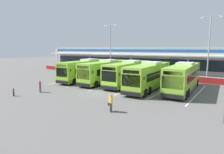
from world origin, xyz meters
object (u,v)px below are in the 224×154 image
Objects in this scene: coach_bus_leftmost at (86,70)px; pedestrian_in_dark_coat at (40,86)px; pedestrian_child at (13,92)px; lamp_post_west at (110,46)px; pedestrian_with_handbag at (111,102)px; coach_bus_left_centre at (106,72)px; coach_bus_right_centre at (149,76)px; coach_bus_centre at (129,73)px; coach_bus_rightmost at (183,78)px; lamp_post_centre at (209,45)px.

coach_bus_leftmost is 7.57× the size of pedestrian_in_dark_coat.
coach_bus_leftmost is 12.21× the size of pedestrian_child.
pedestrian_in_dark_coat is 0.15× the size of lamp_post_west.
lamp_post_west reaches higher than pedestrian_with_handbag.
lamp_post_west reaches higher than coach_bus_left_centre.
coach_bus_left_centre is at bearing 172.77° from coach_bus_right_centre.
pedestrian_child is 0.09× the size of lamp_post_west.
coach_bus_left_centre reaches higher than pedestrian_with_handbag.
coach_bus_centre is 15.42m from lamp_post_west.
coach_bus_left_centre reaches higher than pedestrian_child.
coach_bus_centre is 13.23m from pedestrian_in_dark_coat.
pedestrian_child is (-16.16, -14.26, -1.24)m from coach_bus_rightmost.
coach_bus_rightmost is 21.88m from lamp_post_west.
lamp_post_centre is (4.79, 22.39, 5.43)m from pedestrian_with_handbag.
lamp_post_west is at bearing 178.65° from lamp_post_centre.
pedestrian_in_dark_coat is at bearing -128.64° from lamp_post_centre.
pedestrian_child is at bearing -88.00° from coach_bus_leftmost.
coach_bus_rightmost is 7.57× the size of pedestrian_with_handbag.
lamp_post_west is (-14.52, 11.71, 4.50)m from coach_bus_right_centre.
lamp_post_centre reaches higher than coach_bus_left_centre.
coach_bus_rightmost is 12.21× the size of pedestrian_child.
lamp_post_west is at bearing 135.58° from coach_bus_centre.
coach_bus_centre is (4.19, 0.35, 0.00)m from coach_bus_left_centre.
coach_bus_right_centre is 12.21× the size of pedestrian_child.
coach_bus_left_centre is 1.00× the size of coach_bus_rightmost.
pedestrian_with_handbag is at bearing 7.38° from pedestrian_child.
pedestrian_with_handbag is at bearing -104.25° from coach_bus_rightmost.
pedestrian_child is at bearing -172.62° from pedestrian_with_handbag.
pedestrian_child is (-3.73, -13.88, -1.24)m from coach_bus_left_centre.
pedestrian_in_dark_coat is (-10.97, -9.81, -0.91)m from coach_bus_right_centre.
pedestrian_in_dark_coat is at bearing -104.47° from coach_bus_left_centre.
coach_bus_left_centre is at bearing -144.00° from lamp_post_centre.
coach_bus_right_centre is (12.38, -0.90, 0.00)m from coach_bus_leftmost.
coach_bus_rightmost is at bearing -28.72° from lamp_post_west.
pedestrian_child is at bearing -119.08° from coach_bus_centre.
coach_bus_centre is 14.62m from lamp_post_centre.
coach_bus_leftmost is at bearing -176.71° from coach_bus_centre.
coach_bus_right_centre is 17.56m from pedestrian_child.
lamp_post_west reaches higher than pedestrian_in_dark_coat.
lamp_post_centre is (1.59, 9.81, 4.50)m from coach_bus_rightmost.
pedestrian_child is at bearing -83.92° from lamp_post_west.
pedestrian_with_handbag is (1.06, -11.17, -0.93)m from coach_bus_right_centre.
coach_bus_rightmost is (12.43, 0.38, 0.00)m from coach_bus_left_centre.
coach_bus_leftmost and coach_bus_rightmost have the same top height.
lamp_post_west reaches higher than coach_bus_leftmost.
coach_bus_right_centre is 11.26m from pedestrian_with_handbag.
lamp_post_centre is (17.75, 24.07, 5.75)m from pedestrian_child.
pedestrian_with_handbag is 1.00× the size of pedestrian_in_dark_coat.
pedestrian_with_handbag is 23.54m from lamp_post_centre.
coach_bus_rightmost is (16.64, 0.51, 0.00)m from coach_bus_leftmost.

